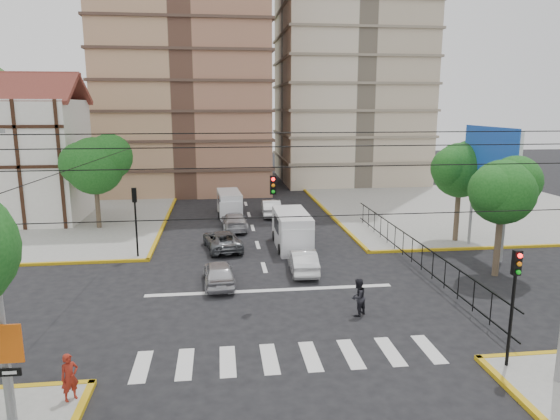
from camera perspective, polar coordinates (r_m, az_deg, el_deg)
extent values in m
plane|color=black|center=(25.45, -0.78, -10.13)|extent=(160.00, 160.00, 0.00)
cube|color=gray|center=(47.79, -28.27, -1.00)|extent=(26.00, 26.00, 0.15)
cube|color=gray|center=(49.87, 20.01, 0.20)|extent=(26.00, 26.00, 0.15)
cube|color=silver|center=(20.05, 1.17, -16.49)|extent=(12.00, 2.40, 0.01)
cube|color=silver|center=(26.56, -1.06, -9.16)|extent=(13.00, 0.40, 0.01)
cube|color=silver|center=(46.70, -27.72, 4.93)|extent=(10.00, 8.00, 10.00)
cube|color=maroon|center=(44.73, -29.31, 12.13)|extent=(10.80, 4.25, 2.65)
cube|color=maroon|center=(48.28, -27.61, 12.17)|extent=(10.80, 4.25, 2.65)
cylinder|color=slate|center=(33.16, 24.16, -2.07)|extent=(0.20, 0.20, 4.00)
cylinder|color=slate|center=(36.54, 20.97, -0.60)|extent=(0.20, 0.20, 4.00)
cube|color=silver|center=(34.21, 23.01, 5.25)|extent=(0.25, 6.00, 4.00)
cube|color=blue|center=(34.11, 22.72, 5.25)|extent=(0.08, 6.20, 4.20)
cylinder|color=#473828|center=(30.75, 23.66, -3.15)|extent=(0.36, 0.36, 4.20)
sphere|color=#154B16|center=(30.20, 24.08, 1.89)|extent=(3.60, 3.60, 3.60)
sphere|color=#154B16|center=(30.85, 25.32, 2.99)|extent=(2.88, 2.88, 2.88)
sphere|color=#154B16|center=(29.55, 23.21, 2.12)|extent=(2.70, 2.70, 2.70)
cylinder|color=#473828|center=(37.16, 19.58, -0.16)|extent=(0.36, 0.36, 4.48)
sphere|color=#154B16|center=(36.70, 19.90, 4.31)|extent=(3.80, 3.80, 3.80)
sphere|color=#154B16|center=(37.34, 21.06, 5.22)|extent=(3.04, 3.04, 3.04)
sphere|color=#154B16|center=(36.07, 19.05, 4.55)|extent=(2.85, 2.85, 2.85)
cylinder|color=#473828|center=(41.26, -20.14, 0.74)|extent=(0.36, 0.36, 4.20)
sphere|color=#154B16|center=(40.84, -20.43, 4.75)|extent=(4.40, 4.40, 4.40)
sphere|color=#154B16|center=(40.82, -18.89, 5.78)|extent=(3.52, 3.52, 3.52)
sphere|color=#154B16|center=(40.74, -21.75, 4.95)|extent=(3.30, 3.30, 3.30)
cylinder|color=black|center=(20.26, 24.87, -11.41)|extent=(0.12, 0.12, 3.50)
cube|color=black|center=(19.54, 25.43, -5.45)|extent=(0.28, 0.22, 0.90)
sphere|color=#FF0C0C|center=(19.46, 25.51, -4.61)|extent=(0.17, 0.17, 0.17)
cylinder|color=black|center=(32.61, -16.10, -2.15)|extent=(0.12, 0.12, 3.50)
cube|color=black|center=(32.17, -16.32, 1.66)|extent=(0.28, 0.22, 0.90)
sphere|color=#FF0C0C|center=(32.12, -16.35, 2.18)|extent=(0.17, 0.17, 0.17)
cube|color=black|center=(23.90, -0.82, 2.88)|extent=(0.28, 0.22, 0.90)
cylinder|color=black|center=(15.05, 2.89, -0.73)|extent=(18.00, 0.03, 0.03)
cylinder|color=slate|center=(17.41, -28.40, -16.20)|extent=(0.08, 0.08, 3.20)
cube|color=#E5590C|center=(16.95, -28.80, -13.27)|extent=(0.90, 0.06, 1.20)
cube|color=black|center=(17.33, -28.49, -15.98)|extent=(0.65, 0.05, 0.25)
cube|color=silver|center=(34.01, 1.37, -2.29)|extent=(2.15, 5.32, 2.44)
cube|color=silver|center=(32.02, 1.92, -3.49)|extent=(2.02, 1.28, 1.70)
cube|color=black|center=(31.52, 2.03, -2.64)|extent=(1.96, 0.11, 0.96)
cylinder|color=black|center=(32.48, 0.03, -4.52)|extent=(0.25, 0.74, 0.74)
cylinder|color=black|center=(32.78, 3.54, -4.39)|extent=(0.25, 0.74, 0.74)
cylinder|color=black|center=(35.73, -0.64, -3.00)|extent=(0.25, 0.74, 0.74)
cylinder|color=black|center=(36.00, 2.56, -2.90)|extent=(0.25, 0.74, 0.74)
cube|color=silver|center=(44.13, -5.81, 0.73)|extent=(2.17, 4.77, 2.14)
cube|color=silver|center=(42.33, -5.75, 0.07)|extent=(1.84, 1.23, 1.49)
cube|color=black|center=(41.91, -5.75, 0.66)|extent=(1.72, 0.22, 0.84)
cylinder|color=black|center=(42.81, -6.92, -0.65)|extent=(0.25, 0.65, 0.65)
cylinder|color=black|center=(42.85, -4.56, -0.59)|extent=(0.25, 0.65, 0.65)
cylinder|color=black|center=(45.72, -6.94, 0.15)|extent=(0.25, 0.65, 0.65)
cylinder|color=black|center=(45.76, -4.73, 0.20)|extent=(0.25, 0.65, 0.65)
imported|color=#B9B8BD|center=(27.31, -7.01, -7.13)|extent=(1.85, 4.11, 1.37)
imported|color=white|center=(29.17, 2.61, -5.81)|extent=(1.61, 4.20, 1.37)
imported|color=slate|center=(33.88, -6.61, -3.42)|extent=(2.88, 4.95, 1.30)
imported|color=#B9B9BE|center=(39.18, -5.24, -1.26)|extent=(2.08, 4.71, 1.35)
imported|color=#242426|center=(39.32, 1.26, -1.11)|extent=(2.12, 4.36, 1.43)
imported|color=white|center=(43.85, -1.02, 0.27)|extent=(1.70, 4.46, 1.45)
imported|color=maroon|center=(18.26, -22.91, -17.18)|extent=(0.69, 0.66, 1.59)
imported|color=black|center=(23.56, 8.89, -9.82)|extent=(1.09, 1.07, 1.77)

